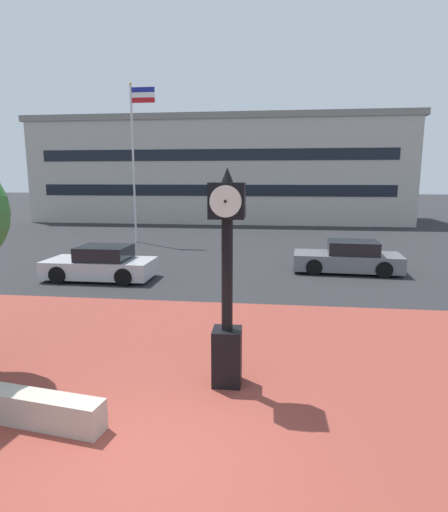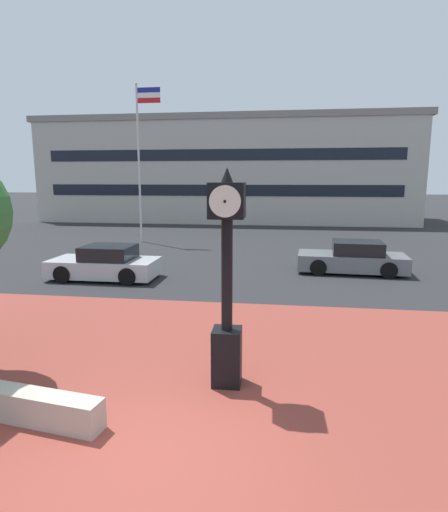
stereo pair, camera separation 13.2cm
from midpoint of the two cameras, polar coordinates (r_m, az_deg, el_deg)
name	(u,v)px [view 2 (the right image)]	position (r m, az deg, el deg)	size (l,w,h in m)	color
ground_plane	(143,461)	(6.53, -10.15, -25.26)	(200.00, 200.00, 0.00)	#262628
plaza_brick_paving	(176,396)	(7.99, -5.96, -17.99)	(44.00, 11.57, 0.01)	brown
planter_wall	(12,403)	(7.95, -25.96, -17.17)	(3.20, 0.40, 0.50)	#ADA393
street_clock	(227,284)	(7.69, 0.88, -3.76)	(0.63, 0.73, 3.97)	black
car_street_near	(353,259)	(18.10, 16.95, -0.33)	(4.33, 2.10, 1.28)	slate
car_street_mid	(105,264)	(16.82, -15.27, -1.04)	(4.01, 1.95, 1.28)	#B7BABF
flagpole_primary	(141,153)	(25.97, -10.89, 13.33)	(1.45, 0.14, 9.08)	silver
civic_building	(227,170)	(40.12, 0.56, 11.30)	(32.40, 10.65, 8.87)	#B2ADA3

